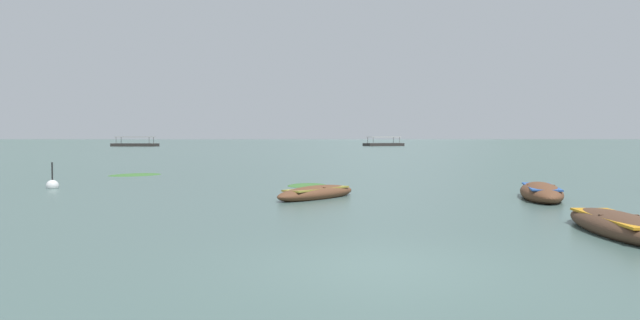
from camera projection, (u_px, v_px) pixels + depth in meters
ground_plane at (248, 139)px, 1496.21m from camera, size 6000.00×6000.00×0.00m
mountain_1 at (30, 99)px, 1931.47m from camera, size 1032.79×1032.79×267.03m
mountain_2 at (367, 88)px, 2237.06m from camera, size 1475.89×1475.89×392.72m
mountain_3 at (510, 91)px, 2583.03m from camera, size 1870.94×1870.94×426.65m
rowboat_0 at (541, 193)px, 19.15m from camera, size 2.65×4.36×0.67m
rowboat_2 at (619, 226)px, 12.13m from camera, size 1.93×4.42×0.57m
rowboat_5 at (317, 193)px, 19.40m from camera, size 3.39×3.32×0.53m
ferry_0 at (135, 145)px, 140.99m from camera, size 11.46×6.04×2.54m
ferry_1 at (384, 144)px, 148.65m from camera, size 10.70×6.55×2.54m
mooring_buoy at (52, 186)px, 23.19m from camera, size 0.48×0.48×1.19m
weed_patch_1 at (135, 175)px, 31.55m from camera, size 3.68×3.71×0.14m
weed_patch_2 at (307, 186)px, 24.48m from camera, size 2.17×2.63×0.14m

